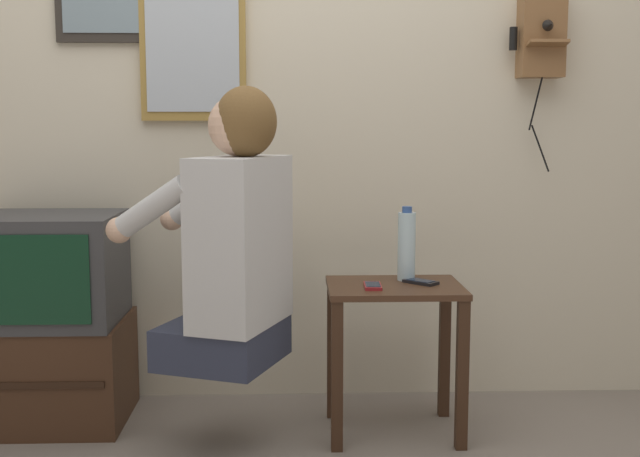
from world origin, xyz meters
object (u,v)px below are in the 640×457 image
at_px(cell_phone_spare, 421,282).
at_px(cell_phone_held, 373,286).
at_px(water_bottle, 407,246).
at_px(wall_mirror, 193,30).
at_px(wall_phone_antique, 541,33).
at_px(television, 43,269).
at_px(person, 233,238).

bearing_deg(cell_phone_spare, cell_phone_held, 154.35).
distance_m(cell_phone_held, water_bottle, 0.23).
xyz_separation_m(wall_mirror, cell_phone_spare, (0.86, -0.40, -0.94)).
bearing_deg(wall_phone_antique, cell_phone_held, -148.89).
distance_m(wall_phone_antique, cell_phone_spare, 1.12).
bearing_deg(cell_phone_spare, television, 129.25).
bearing_deg(wall_phone_antique, water_bottle, -152.61).
bearing_deg(television, cell_phone_spare, -5.21).
distance_m(cell_phone_held, cell_phone_spare, 0.19).
bearing_deg(cell_phone_held, television, 173.06).
xyz_separation_m(television, cell_phone_spare, (1.39, -0.13, -0.03)).
xyz_separation_m(person, wall_mirror, (-0.19, 0.57, 0.75)).
relative_size(person, cell_phone_spare, 7.21).
xyz_separation_m(wall_mirror, cell_phone_held, (0.67, -0.47, -0.94)).
xyz_separation_m(cell_phone_held, water_bottle, (0.14, 0.13, 0.12)).
relative_size(person, water_bottle, 3.42).
distance_m(person, cell_phone_held, 0.53).
xyz_separation_m(person, cell_phone_held, (0.48, 0.10, -0.19)).
bearing_deg(cell_phone_held, wall_mirror, 147.47).
bearing_deg(wall_mirror, wall_phone_antique, -1.71).
bearing_deg(television, person, -22.17).
xyz_separation_m(wall_phone_antique, cell_phone_spare, (-0.52, -0.36, -0.93)).
xyz_separation_m(wall_phone_antique, water_bottle, (-0.57, -0.29, -0.80)).
relative_size(person, television, 1.69).
relative_size(cell_phone_held, water_bottle, 0.46).
bearing_deg(water_bottle, cell_phone_spare, -56.27).
bearing_deg(wall_phone_antique, wall_mirror, 178.29).
height_order(wall_phone_antique, cell_phone_held, wall_phone_antique).
xyz_separation_m(person, television, (-0.73, 0.30, -0.15)).
height_order(television, cell_phone_held, television).
bearing_deg(wall_phone_antique, television, -173.11).
bearing_deg(water_bottle, television, 177.39).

